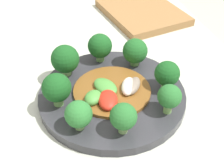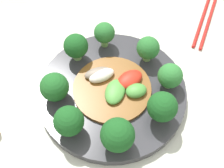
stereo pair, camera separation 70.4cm
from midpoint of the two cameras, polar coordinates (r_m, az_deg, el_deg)
The scene contains 12 objects.
table at distance 0.86m, azimuth -12.43°, elevation -32.02°, with size 1.11×0.70×0.75m.
plate at distance 0.50m, azimuth -24.97°, elevation -27.98°, with size 0.29×0.29×0.02m.
broccoli_west at distance 0.49m, azimuth -39.43°, elevation -34.57°, with size 0.05×0.05×0.06m.
broccoli_southwest at distance 0.46m, azimuth -30.56°, elevation -40.92°, with size 0.06×0.06×0.07m.
broccoli_northwest at distance 0.51m, azimuth -39.28°, elevation -26.00°, with size 0.05×0.05×0.06m.
broccoli_southeast at distance 0.43m, azimuth -11.82°, elevation -28.14°, with size 0.05×0.05×0.06m.
broccoli_north at distance 0.50m, azimuth -32.43°, elevation -16.68°, with size 0.05×0.05×0.06m.
broccoli_south at distance 0.42m, azimuth -16.88°, elevation -37.00°, with size 0.05×0.05×0.07m.
broccoli_east at distance 0.44m, azimuth -15.85°, elevation -19.32°, with size 0.05×0.05×0.06m.
broccoli_northeast at distance 0.48m, azimuth -25.42°, elevation -13.72°, with size 0.04×0.04×0.06m.
stirfry_center at distance 0.48m, azimuth -25.04°, elevation -27.27°, with size 0.15×0.15×0.02m.
chopsticks at distance 0.53m, azimuth 4.62°, elevation -5.31°, with size 0.23×0.09×0.01m.
Camera 2 is at (-0.26, -0.17, 1.28)m, focal length 50.00 mm.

